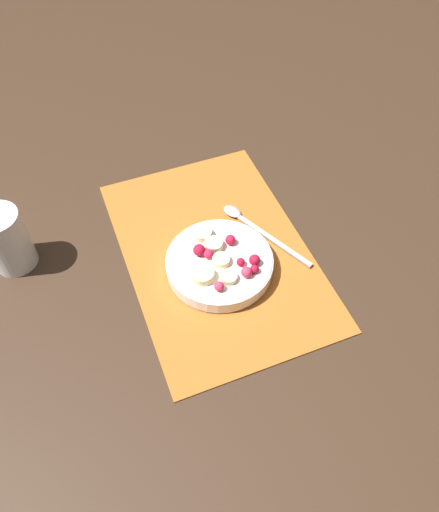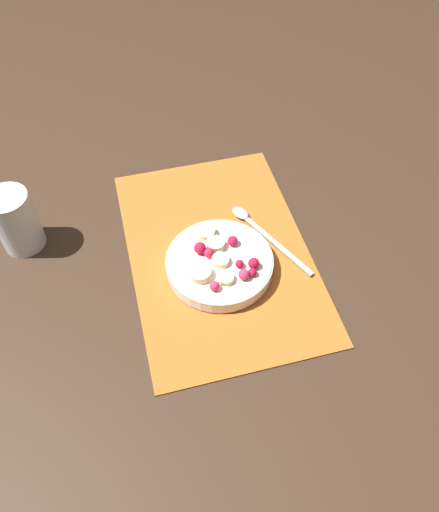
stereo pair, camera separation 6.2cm
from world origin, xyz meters
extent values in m
plane|color=#382619|center=(0.00, 0.00, 0.00)|extent=(3.00, 3.00, 0.00)
cube|color=#B26023|center=(0.00, 0.00, 0.00)|extent=(0.48, 0.32, 0.01)
cylinder|color=white|center=(0.04, -0.01, 0.02)|extent=(0.19, 0.19, 0.02)
torus|color=white|center=(0.04, -0.01, 0.03)|extent=(0.19, 0.19, 0.01)
cylinder|color=white|center=(0.04, -0.01, 0.03)|extent=(0.17, 0.17, 0.00)
cylinder|color=#F4EAB7|center=(0.01, -0.01, 0.04)|extent=(0.04, 0.04, 0.01)
cylinder|color=beige|center=(0.05, -0.01, 0.04)|extent=(0.04, 0.04, 0.01)
cylinder|color=beige|center=(0.07, -0.05, 0.04)|extent=(0.05, 0.05, 0.01)
cylinder|color=beige|center=(-0.02, -0.02, 0.04)|extent=(0.05, 0.05, 0.01)
cylinder|color=beige|center=(0.08, -0.01, 0.04)|extent=(0.04, 0.04, 0.01)
sphere|color=#B21433|center=(0.06, 0.02, 0.04)|extent=(0.01, 0.01, 0.01)
sphere|color=#DB3356|center=(0.09, 0.02, 0.04)|extent=(0.02, 0.02, 0.02)
sphere|color=#B21433|center=(0.02, -0.04, 0.04)|extent=(0.02, 0.02, 0.02)
sphere|color=#D12347|center=(0.03, -0.02, 0.04)|extent=(0.02, 0.02, 0.02)
sphere|color=red|center=(0.01, 0.02, 0.04)|extent=(0.02, 0.02, 0.02)
sphere|color=#B21433|center=(0.08, 0.04, 0.04)|extent=(0.01, 0.01, 0.01)
sphere|color=#DB3356|center=(0.10, -0.03, 0.04)|extent=(0.02, 0.02, 0.02)
sphere|color=#B21433|center=(0.07, 0.04, 0.04)|extent=(0.02, 0.02, 0.02)
cube|color=#B2B2B7|center=(0.02, 0.11, 0.01)|extent=(0.16, 0.08, 0.00)
ellipsoid|color=#B2B2B7|center=(-0.08, 0.06, 0.01)|extent=(0.04, 0.04, 0.01)
cylinder|color=white|center=(-0.11, -0.34, 0.06)|extent=(0.07, 0.07, 0.12)
camera|label=1|loc=(0.52, -0.20, 0.70)|focal=35.00mm
camera|label=2|loc=(0.54, -0.14, 0.70)|focal=35.00mm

